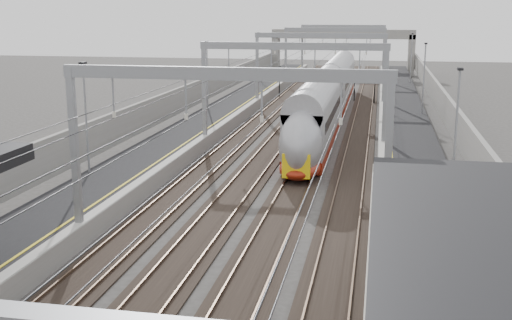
% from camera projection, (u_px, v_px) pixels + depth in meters
% --- Properties ---
extents(platform_left, '(4.00, 120.00, 1.00)m').
position_uv_depth(platform_left, '(194.00, 133.00, 49.40)').
color(platform_left, black).
rests_on(platform_left, ground).
extents(platform_right, '(4.00, 120.00, 1.00)m').
position_uv_depth(platform_right, '(407.00, 141.00, 46.46)').
color(platform_right, black).
rests_on(platform_right, ground).
extents(tracks, '(11.40, 140.00, 0.20)m').
position_uv_depth(tracks, '(297.00, 143.00, 48.03)').
color(tracks, black).
rests_on(tracks, ground).
extents(overhead_line, '(13.00, 140.00, 6.60)m').
position_uv_depth(overhead_line, '(308.00, 55.00, 52.98)').
color(overhead_line, gray).
rests_on(overhead_line, platform_left).
extents(overbridge, '(22.00, 2.20, 6.90)m').
position_uv_depth(overbridge, '(343.00, 40.00, 99.44)').
color(overbridge, gray).
rests_on(overbridge, ground).
extents(wall_left, '(0.30, 120.00, 3.20)m').
position_uv_depth(wall_left, '(154.00, 118.00, 49.74)').
color(wall_left, gray).
rests_on(wall_left, ground).
extents(wall_right, '(0.30, 120.00, 3.20)m').
position_uv_depth(wall_right, '(454.00, 127.00, 45.62)').
color(wall_right, gray).
rests_on(wall_right, ground).
extents(train, '(2.52, 45.91, 3.99)m').
position_uv_depth(train, '(328.00, 101.00, 55.98)').
color(train, maroon).
rests_on(train, ground).
extents(signal_green, '(0.32, 0.32, 3.48)m').
position_uv_depth(signal_green, '(279.00, 77.00, 72.05)').
color(signal_green, black).
rests_on(signal_green, ground).
extents(signal_red_near, '(0.32, 0.32, 3.48)m').
position_uv_depth(signal_red_near, '(355.00, 79.00, 70.33)').
color(signal_red_near, black).
rests_on(signal_red_near, ground).
extents(signal_red_far, '(0.32, 0.32, 3.48)m').
position_uv_depth(signal_red_far, '(375.00, 81.00, 67.98)').
color(signal_red_far, black).
rests_on(signal_red_far, ground).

